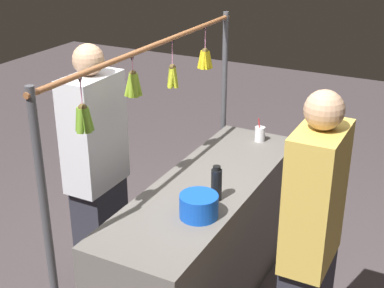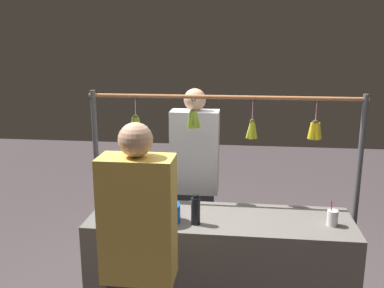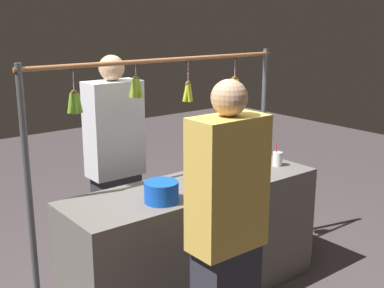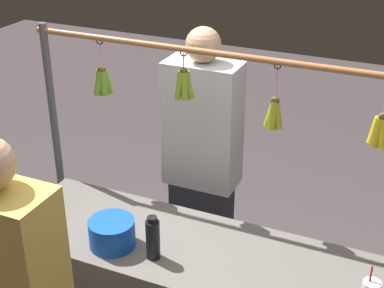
# 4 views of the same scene
# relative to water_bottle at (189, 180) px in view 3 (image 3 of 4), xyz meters

# --- Properties ---
(market_counter) EXTENTS (1.98, 0.62, 0.90)m
(market_counter) POSITION_rel_water_bottle_xyz_m (-0.17, -0.14, -0.55)
(market_counter) COLOR #66605B
(market_counter) RESTS_ON ground
(display_rack) EXTENTS (2.22, 0.11, 1.80)m
(display_rack) POSITION_rel_water_bottle_xyz_m (-0.17, -0.52, 0.23)
(display_rack) COLOR #4C4C51
(display_rack) RESTS_ON ground
(water_bottle) EXTENTS (0.07, 0.07, 0.23)m
(water_bottle) POSITION_rel_water_bottle_xyz_m (0.00, 0.00, 0.00)
(water_bottle) COLOR black
(water_bottle) RESTS_ON market_counter
(blue_bucket) EXTENTS (0.23, 0.23, 0.14)m
(blue_bucket) POSITION_rel_water_bottle_xyz_m (0.23, -0.00, -0.04)
(blue_bucket) COLOR blue
(blue_bucket) RESTS_ON market_counter
(drink_cup) EXTENTS (0.08, 0.08, 0.19)m
(drink_cup) POSITION_rel_water_bottle_xyz_m (-0.98, -0.09, -0.05)
(drink_cup) COLOR silver
(drink_cup) RESTS_ON market_counter
(vendor_person) EXTENTS (0.43, 0.23, 1.79)m
(vendor_person) POSITION_rel_water_bottle_xyz_m (0.10, -0.82, -0.12)
(vendor_person) COLOR #2D2D38
(vendor_person) RESTS_ON ground
(customer_person) EXTENTS (0.42, 0.23, 1.76)m
(customer_person) POSITION_rel_water_bottle_xyz_m (0.26, 0.66, -0.13)
(customer_person) COLOR #2D2D38
(customer_person) RESTS_ON ground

